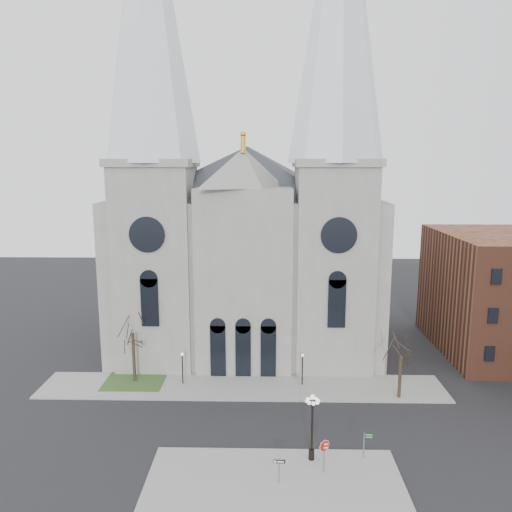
{
  "coord_description": "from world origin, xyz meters",
  "views": [
    {
      "loc": [
        2.4,
        -35.35,
        21.95
      ],
      "look_at": [
        1.45,
        8.0,
        13.89
      ],
      "focal_mm": 35.0,
      "sensor_mm": 36.0,
      "label": 1
    }
  ],
  "objects_px": {
    "globe_lamp": "(312,419)",
    "street_name_sign": "(365,443)",
    "one_way_sign": "(279,466)",
    "stop_sign": "(324,449)"
  },
  "relations": [
    {
      "from": "one_way_sign",
      "to": "street_name_sign",
      "type": "relative_size",
      "value": 0.9
    },
    {
      "from": "street_name_sign",
      "to": "globe_lamp",
      "type": "bearing_deg",
      "value": -170.24
    },
    {
      "from": "one_way_sign",
      "to": "street_name_sign",
      "type": "height_order",
      "value": "street_name_sign"
    },
    {
      "from": "stop_sign",
      "to": "globe_lamp",
      "type": "bearing_deg",
      "value": 104.29
    },
    {
      "from": "globe_lamp",
      "to": "one_way_sign",
      "type": "height_order",
      "value": "globe_lamp"
    },
    {
      "from": "globe_lamp",
      "to": "one_way_sign",
      "type": "xyz_separation_m",
      "value": [
        -2.48,
        -2.84,
        -1.99
      ]
    },
    {
      "from": "one_way_sign",
      "to": "street_name_sign",
      "type": "xyz_separation_m",
      "value": [
        6.49,
        3.11,
        -0.05
      ]
    },
    {
      "from": "globe_lamp",
      "to": "street_name_sign",
      "type": "bearing_deg",
      "value": 3.78
    },
    {
      "from": "stop_sign",
      "to": "one_way_sign",
      "type": "xyz_separation_m",
      "value": [
        -3.22,
        -1.26,
        -0.53
      ]
    },
    {
      "from": "one_way_sign",
      "to": "street_name_sign",
      "type": "distance_m",
      "value": 7.2
    }
  ]
}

